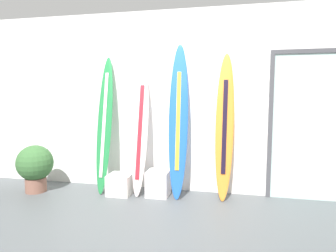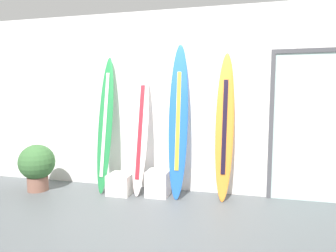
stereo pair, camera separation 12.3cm
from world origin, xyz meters
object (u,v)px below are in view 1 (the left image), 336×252
at_px(surfboard_sunset, 225,127).
at_px(display_block_center, 158,183).
at_px(surfboard_emerald, 105,124).
at_px(potted_plant, 35,165).
at_px(surfboard_ivory, 140,132).
at_px(glass_door, 309,124).
at_px(surfboard_cobalt, 178,122).
at_px(display_block_left, 120,184).

relative_size(surfboard_sunset, display_block_center, 5.56).
relative_size(surfboard_emerald, potted_plant, 2.87).
height_order(surfboard_ivory, glass_door, glass_door).
xyz_separation_m(surfboard_cobalt, glass_door, (1.84, 0.24, -0.01)).
bearing_deg(surfboard_ivory, display_block_left, -156.66).
relative_size(surfboard_sunset, display_block_left, 6.03).
relative_size(surfboard_cobalt, potted_plant, 3.09).
bearing_deg(display_block_left, surfboard_emerald, 158.38).
bearing_deg(surfboard_sunset, display_block_left, -174.05).
height_order(surfboard_cobalt, surfboard_sunset, surfboard_cobalt).
bearing_deg(glass_door, surfboard_cobalt, -172.43).
xyz_separation_m(surfboard_sunset, glass_door, (1.17, 0.21, 0.06)).
xyz_separation_m(surfboard_emerald, surfboard_cobalt, (1.16, 0.01, 0.06)).
bearing_deg(glass_door, surfboard_sunset, -169.87).
xyz_separation_m(surfboard_ivory, display_block_center, (0.29, -0.06, -0.76)).
xyz_separation_m(surfboard_emerald, glass_door, (3.00, 0.26, 0.05)).
height_order(surfboard_sunset, potted_plant, surfboard_sunset).
relative_size(surfboard_emerald, display_block_center, 5.54).
relative_size(display_block_center, glass_door, 0.18).
xyz_separation_m(surfboard_ivory, glass_door, (2.42, 0.25, 0.15)).
bearing_deg(display_block_left, surfboard_cobalt, 8.17).
relative_size(surfboard_cobalt, surfboard_sunset, 1.07).
bearing_deg(display_block_center, glass_door, 8.26).
distance_m(surfboard_emerald, display_block_center, 1.23).
relative_size(surfboard_ivory, surfboard_cobalt, 0.84).
bearing_deg(glass_door, display_block_left, -172.24).
bearing_deg(potted_plant, surfboard_emerald, 14.85).
height_order(surfboard_emerald, surfboard_ivory, surfboard_emerald).
xyz_separation_m(display_block_left, display_block_center, (0.58, 0.06, 0.04)).
bearing_deg(display_block_left, glass_door, 7.76).
xyz_separation_m(display_block_center, glass_door, (2.13, 0.31, 0.91)).
xyz_separation_m(display_block_left, potted_plant, (-1.34, -0.17, 0.26)).
bearing_deg(glass_door, surfboard_ivory, -174.22).
bearing_deg(display_block_center, surfboard_cobalt, 12.56).
relative_size(surfboard_emerald, surfboard_cobalt, 0.93).
height_order(surfboard_emerald, potted_plant, surfboard_emerald).
height_order(display_block_center, potted_plant, potted_plant).
xyz_separation_m(glass_door, potted_plant, (-4.05, -0.53, -0.69)).
relative_size(surfboard_ivory, glass_door, 0.89).
bearing_deg(glass_door, display_block_center, -171.74).
distance_m(surfboard_cobalt, potted_plant, 2.34).
relative_size(surfboard_cobalt, glass_door, 1.06).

